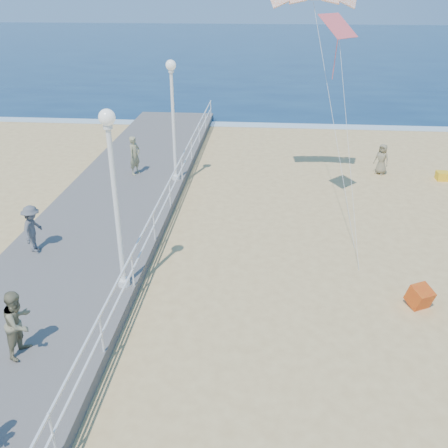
# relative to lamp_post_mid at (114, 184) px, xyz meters

# --- Properties ---
(ground) EXTENTS (160.00, 160.00, 0.00)m
(ground) POSITION_rel_lamp_post_mid_xyz_m (5.35, 0.00, -3.66)
(ground) COLOR #E2BE76
(ground) RESTS_ON ground
(ocean) EXTENTS (160.00, 90.00, 0.05)m
(ocean) POSITION_rel_lamp_post_mid_xyz_m (5.35, 65.00, -3.65)
(ocean) COLOR #0B2646
(ocean) RESTS_ON ground
(surf_line) EXTENTS (160.00, 1.20, 0.04)m
(surf_line) POSITION_rel_lamp_post_mid_xyz_m (5.35, 20.50, -3.63)
(surf_line) COLOR white
(surf_line) RESTS_ON ground
(boardwalk) EXTENTS (5.00, 44.00, 0.40)m
(boardwalk) POSITION_rel_lamp_post_mid_xyz_m (-2.15, 0.00, -3.46)
(boardwalk) COLOR slate
(boardwalk) RESTS_ON ground
(railing) EXTENTS (0.05, 42.00, 0.55)m
(railing) POSITION_rel_lamp_post_mid_xyz_m (0.30, 0.00, -2.41)
(railing) COLOR white
(railing) RESTS_ON boardwalk
(lamp_post_mid) EXTENTS (0.44, 0.44, 5.32)m
(lamp_post_mid) POSITION_rel_lamp_post_mid_xyz_m (0.00, 0.00, 0.00)
(lamp_post_mid) COLOR white
(lamp_post_mid) RESTS_ON boardwalk
(lamp_post_far) EXTENTS (0.44, 0.44, 5.32)m
(lamp_post_far) POSITION_rel_lamp_post_mid_xyz_m (0.00, 9.00, 0.00)
(lamp_post_far) COLOR white
(lamp_post_far) RESTS_ON boardwalk
(spectator_1) EXTENTS (0.78, 0.94, 1.75)m
(spectator_1) POSITION_rel_lamp_post_mid_xyz_m (-1.64, -3.17, -2.39)
(spectator_1) COLOR #817A59
(spectator_1) RESTS_ON boardwalk
(spectator_2) EXTENTS (0.62, 1.07, 1.64)m
(spectator_2) POSITION_rel_lamp_post_mid_xyz_m (-3.55, 1.88, -2.44)
(spectator_2) COLOR #56575B
(spectator_2) RESTS_ON boardwalk
(spectator_6) EXTENTS (0.66, 0.78, 1.82)m
(spectator_6) POSITION_rel_lamp_post_mid_xyz_m (-2.01, 9.55, -2.35)
(spectator_6) COLOR gray
(spectator_6) RESTS_ON boardwalk
(beach_walker_c) EXTENTS (0.88, 0.84, 1.52)m
(beach_walker_c) POSITION_rel_lamp_post_mid_xyz_m (9.83, 11.71, -2.90)
(beach_walker_c) COLOR #7F7557
(beach_walker_c) RESTS_ON ground
(box_kite) EXTENTS (0.81, 0.88, 0.74)m
(box_kite) POSITION_rel_lamp_post_mid_xyz_m (8.75, 0.20, -3.36)
(box_kite) COLOR red
(box_kite) RESTS_ON ground
(beach_chair_left) EXTENTS (0.55, 0.55, 0.40)m
(beach_chair_left) POSITION_rel_lamp_post_mid_xyz_m (12.65, 11.09, -3.46)
(beach_chair_left) COLOR yellow
(beach_chair_left) RESTS_ON ground
(kite_diamond_pink) EXTENTS (1.49, 1.50, 0.76)m
(kite_diamond_pink) POSITION_rel_lamp_post_mid_xyz_m (6.42, 6.27, 3.62)
(kite_diamond_pink) COLOR #F0585C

